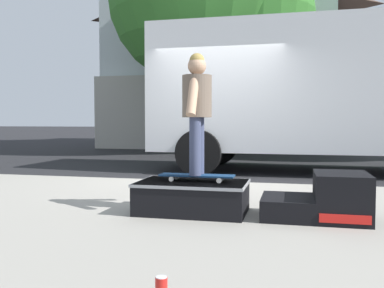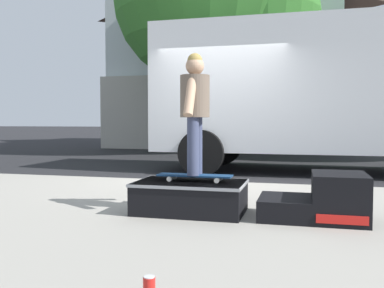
{
  "view_description": "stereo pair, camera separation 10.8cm",
  "coord_description": "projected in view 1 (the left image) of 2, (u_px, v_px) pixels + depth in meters",
  "views": [
    {
      "loc": [
        1.41,
        -7.05,
        1.07
      ],
      "look_at": [
        0.14,
        -1.71,
        0.77
      ],
      "focal_mm": 39.76,
      "sensor_mm": 36.0,
      "label": 1
    },
    {
      "loc": [
        1.52,
        -7.03,
        1.07
      ],
      "look_at": [
        0.14,
        -1.71,
        0.77
      ],
      "focal_mm": 39.76,
      "sensor_mm": 36.0,
      "label": 2
    }
  ],
  "objects": [
    {
      "name": "ground_plane",
      "position": [
        207.0,
        184.0,
        7.24
      ],
      "size": [
        140.0,
        140.0,
        0.0
      ],
      "primitive_type": "plane",
      "color": "black"
    },
    {
      "name": "skater_kid",
      "position": [
        197.0,
        104.0,
        4.38
      ],
      "size": [
        0.3,
        0.64,
        1.25
      ],
      "color": "#3F4766",
      "rests_on": "skateboard"
    },
    {
      "name": "kicker_ramp",
      "position": [
        324.0,
        200.0,
        4.1
      ],
      "size": [
        1.0,
        0.65,
        0.45
      ],
      "color": "black",
      "rests_on": "sidewalk_slab"
    },
    {
      "name": "box_truck",
      "position": [
        322.0,
        91.0,
        8.82
      ],
      "size": [
        6.91,
        2.63,
        3.05
      ],
      "color": "silver",
      "rests_on": "ground"
    },
    {
      "name": "house_behind",
      "position": [
        226.0,
        52.0,
        19.37
      ],
      "size": [
        9.54,
        8.23,
        8.4
      ],
      "color": "silver",
      "rests_on": "ground"
    },
    {
      "name": "sidewalk_slab",
      "position": [
        149.0,
        220.0,
        4.32
      ],
      "size": [
        50.0,
        5.0,
        0.12
      ],
      "primitive_type": "cube",
      "color": "gray",
      "rests_on": "ground"
    },
    {
      "name": "skateboard",
      "position": [
        197.0,
        176.0,
        4.42
      ],
      "size": [
        0.78,
        0.21,
        0.07
      ],
      "color": "navy",
      "rests_on": "skate_box"
    },
    {
      "name": "skate_box",
      "position": [
        193.0,
        196.0,
        4.4
      ],
      "size": [
        1.13,
        0.72,
        0.32
      ],
      "color": "black",
      "rests_on": "sidewalk_slab"
    },
    {
      "name": "soda_can",
      "position": [
        161.0,
        288.0,
        2.24
      ],
      "size": [
        0.07,
        0.07,
        0.13
      ],
      "color": "red",
      "rests_on": "sidewalk_slab"
    }
  ]
}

